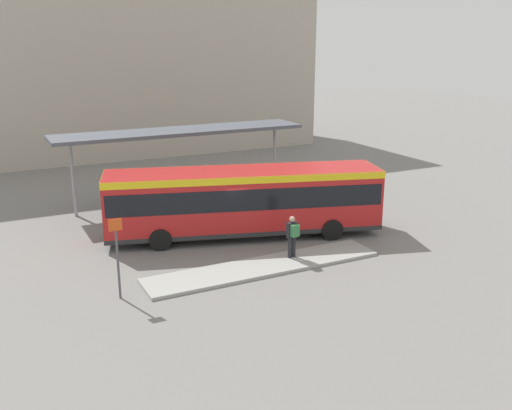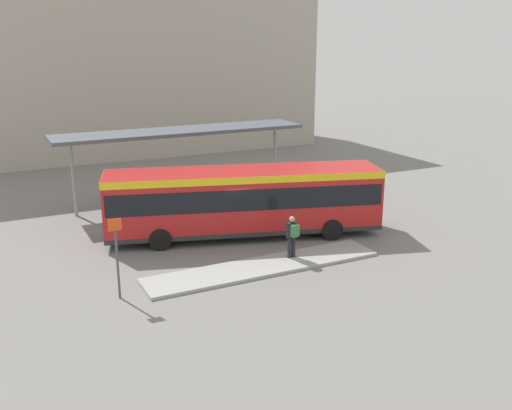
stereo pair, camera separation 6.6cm
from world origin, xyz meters
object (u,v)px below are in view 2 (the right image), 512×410
Objects in this scene: pedestrian_waiting at (292,234)px; potted_planter_near_shelter at (196,203)px; city_bus at (244,198)px; platform_sign at (117,255)px; bicycle_yellow at (356,179)px; bicycle_blue at (371,181)px.

potted_planter_near_shelter is at bearing 7.04° from pedestrian_waiting.
city_bus reaches higher than platform_sign.
platform_sign is (-6.90, -0.36, 0.47)m from pedestrian_waiting.
bicycle_yellow is (10.00, 5.38, -1.39)m from city_bus.
bicycle_yellow is (-0.49, 0.85, 0.02)m from bicycle_blue.
bicycle_yellow is at bearing 29.33° from platform_sign.
potted_planter_near_shelter is (-10.83, -1.57, 0.29)m from bicycle_yellow.
bicycle_blue is at bearing 26.38° from platform_sign.
platform_sign reaches higher than bicycle_yellow.
bicycle_blue is 0.56× the size of platform_sign.
platform_sign is at bearing 117.02° from bicycle_yellow.
potted_planter_near_shelter is at bearing 119.00° from city_bus.
bicycle_blue is 0.94× the size of bicycle_yellow.
city_bus is 7.31× the size of bicycle_yellow.
potted_planter_near_shelter is (-1.24, 7.34, -0.44)m from pedestrian_waiting.
city_bus reaches higher than bicycle_yellow.
city_bus is at bearing -60.34° from bicycle_blue.
bicycle_yellow is at bearing 45.01° from city_bus.
pedestrian_waiting reaches higher than bicycle_yellow.
pedestrian_waiting is at bearing 2.96° from platform_sign.
potted_planter_near_shelter is (-11.31, -0.73, 0.31)m from bicycle_blue.
bicycle_yellow reaches higher than bicycle_blue.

